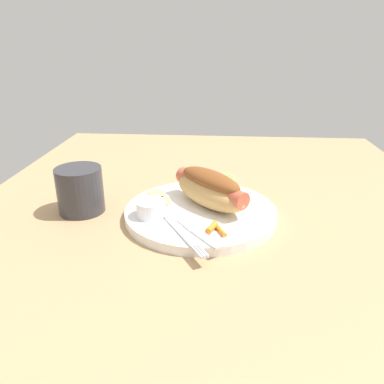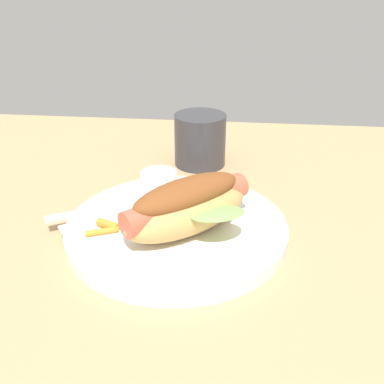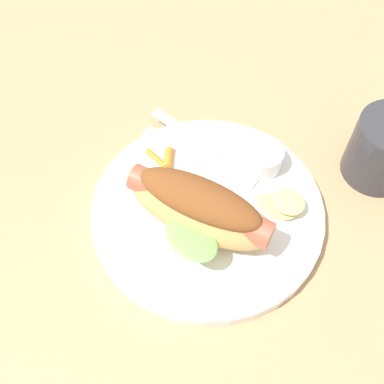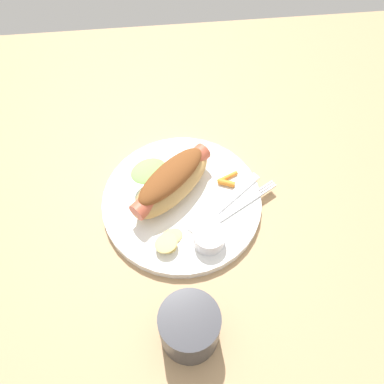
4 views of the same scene
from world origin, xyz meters
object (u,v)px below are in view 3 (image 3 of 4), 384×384
plate (207,211)px  hot_dog (199,207)px  sauce_ramekin (263,160)px  chips_pile (283,204)px  fork (200,142)px  carrot_garnish (165,158)px  knife (198,156)px

plate → hot_dog: size_ratio=1.62×
sauce_ramekin → chips_pile: size_ratio=0.80×
fork → carrot_garnish: 4.99cm
plate → fork: size_ratio=1.97×
plate → carrot_garnish: (7.77, 2.53, 1.24)cm
plate → knife: knife is taller
knife → chips_pile: size_ratio=2.55×
knife → plate: bearing=130.2°
plate → sauce_ramekin: bearing=-68.6°
fork → knife: size_ratio=0.86×
hot_dog → plate: bearing=-89.5°
sauce_ramekin → knife: sauce_ramekin is taller
chips_pile → knife: bearing=32.9°
fork → knife: 2.20cm
plate → knife: size_ratio=1.69×
chips_pile → carrot_garnish: 14.73cm
chips_pile → fork: bearing=24.7°
sauce_ramekin → knife: 7.67cm
sauce_ramekin → fork: sauce_ramekin is taller
chips_pile → carrot_garnish: (10.58, 10.24, -0.37)cm
hot_dog → chips_pile: 9.69cm
sauce_ramekin → knife: size_ratio=0.31×
sauce_ramekin → carrot_garnish: size_ratio=1.32×
knife → hot_dog: bearing=122.2°
plate → knife: (6.94, -1.40, 0.98)cm
hot_dog → fork: hot_dog is taller
plate → sauce_ramekin: sauce_ramekin is taller
knife → sauce_ramekin: bearing=-158.6°
carrot_garnish → fork: bearing=-76.5°
knife → chips_pile: chips_pile is taller
plate → carrot_garnish: bearing=18.0°
plate → fork: bearing=-14.6°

